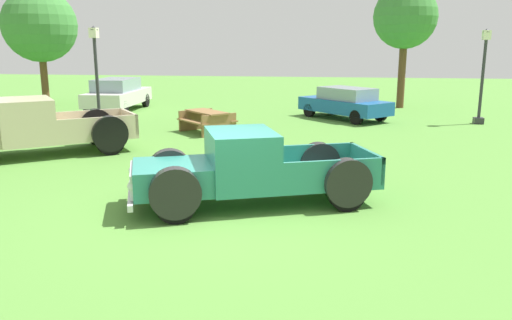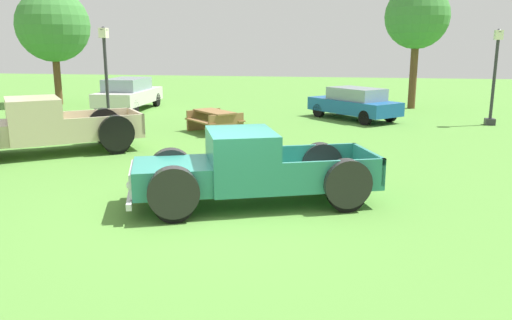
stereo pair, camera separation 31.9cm
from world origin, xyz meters
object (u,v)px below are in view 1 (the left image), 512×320
at_px(pickup_truck_foreground, 239,170).
at_px(oak_tree_west, 40,26).
at_px(oak_tree_east, 405,18).
at_px(picnic_table, 207,119).
at_px(lamp_post_near, 97,76).
at_px(pickup_truck_behind_left, 24,129).
at_px(lamp_post_far, 483,75).
at_px(sedan_distant_b, 118,94).
at_px(sedan_distant_a, 345,103).

height_order(pickup_truck_foreground, oak_tree_west, oak_tree_west).
xyz_separation_m(pickup_truck_foreground, oak_tree_east, (5.23, 16.60, 3.63)).
distance_m(picnic_table, oak_tree_east, 12.13).
relative_size(lamp_post_near, oak_tree_east, 0.64).
xyz_separation_m(pickup_truck_behind_left, oak_tree_east, (12.00, 13.08, 3.55)).
bearing_deg(oak_tree_east, lamp_post_far, -63.47).
relative_size(pickup_truck_behind_left, lamp_post_far, 1.47).
height_order(pickup_truck_foreground, sedan_distant_b, sedan_distant_b).
relative_size(picnic_table, oak_tree_east, 0.39).
bearing_deg(lamp_post_near, lamp_post_far, 12.50).
bearing_deg(oak_tree_west, sedan_distant_b, -19.09).
height_order(sedan_distant_b, picnic_table, sedan_distant_b).
distance_m(sedan_distant_b, picnic_table, 7.77).
distance_m(pickup_truck_behind_left, oak_tree_east, 18.10).
bearing_deg(oak_tree_east, pickup_truck_foreground, -107.49).
bearing_deg(pickup_truck_behind_left, pickup_truck_foreground, -27.47).
bearing_deg(oak_tree_west, sedan_distant_a, -10.74).
bearing_deg(pickup_truck_behind_left, picnic_table, 48.13).
bearing_deg(oak_tree_east, picnic_table, -132.89).
distance_m(pickup_truck_behind_left, oak_tree_west, 13.47).
height_order(pickup_truck_behind_left, lamp_post_near, lamp_post_near).
relative_size(sedan_distant_a, oak_tree_east, 0.68).
bearing_deg(sedan_distant_a, picnic_table, -140.81).
distance_m(pickup_truck_foreground, sedan_distant_b, 15.84).
bearing_deg(pickup_truck_foreground, oak_tree_west, 130.22).
bearing_deg(lamp_post_far, oak_tree_west, 170.51).
distance_m(lamp_post_near, lamp_post_far, 14.85).
distance_m(lamp_post_near, picnic_table, 4.49).
height_order(pickup_truck_behind_left, oak_tree_east, oak_tree_east).
relative_size(pickup_truck_foreground, lamp_post_far, 1.40).
bearing_deg(oak_tree_east, lamp_post_near, -146.07).
bearing_deg(lamp_post_near, pickup_truck_foreground, -51.21).
xyz_separation_m(sedan_distant_a, lamp_post_far, (5.28, -0.54, 1.24)).
distance_m(sedan_distant_a, lamp_post_far, 5.45).
relative_size(sedan_distant_a, oak_tree_west, 0.68).
xyz_separation_m(sedan_distant_b, lamp_post_far, (15.88, -1.84, 1.15)).
distance_m(pickup_truck_foreground, oak_tree_east, 17.78).
bearing_deg(picnic_table, pickup_truck_behind_left, -131.87).
bearing_deg(oak_tree_west, oak_tree_east, 4.67).
distance_m(pickup_truck_behind_left, lamp_post_near, 5.11).
distance_m(lamp_post_near, oak_tree_east, 14.72).
relative_size(pickup_truck_behind_left, picnic_table, 2.35).
height_order(sedan_distant_b, oak_tree_east, oak_tree_east).
height_order(lamp_post_far, picnic_table, lamp_post_far).
distance_m(sedan_distant_a, lamp_post_near, 10.04).
xyz_separation_m(sedan_distant_a, picnic_table, (-4.99, -4.07, -0.21)).
bearing_deg(oak_tree_west, pickup_truck_foreground, -49.78).
bearing_deg(sedan_distant_a, lamp_post_near, -157.85).
height_order(picnic_table, oak_tree_east, oak_tree_east).
height_order(pickup_truck_behind_left, oak_tree_west, oak_tree_west).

